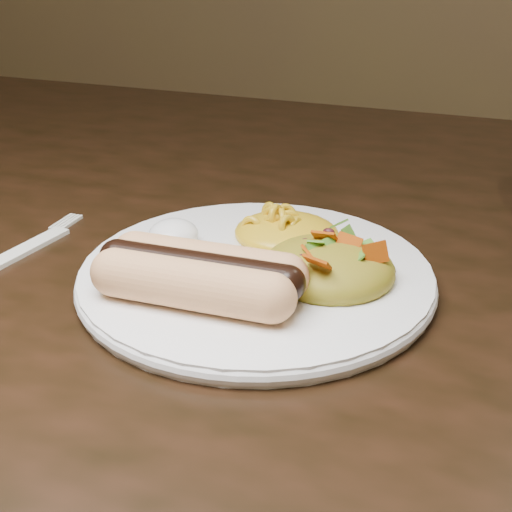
% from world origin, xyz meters
% --- Properties ---
extents(table, '(1.60, 0.90, 0.75)m').
position_xyz_m(table, '(0.00, 0.00, 0.66)').
color(table, black).
rests_on(table, floor).
extents(plate, '(0.27, 0.27, 0.01)m').
position_xyz_m(plate, '(0.11, -0.11, 0.76)').
color(plate, white).
rests_on(plate, table).
extents(hotdog, '(0.13, 0.07, 0.03)m').
position_xyz_m(hotdog, '(0.09, -0.16, 0.78)').
color(hotdog, '#F3BF6C').
rests_on(hotdog, plate).
extents(mac_and_cheese, '(0.10, 0.10, 0.03)m').
position_xyz_m(mac_and_cheese, '(0.12, -0.05, 0.78)').
color(mac_and_cheese, gold).
rests_on(mac_and_cheese, plate).
extents(sour_cream, '(0.05, 0.05, 0.02)m').
position_xyz_m(sour_cream, '(0.04, -0.09, 0.78)').
color(sour_cream, white).
rests_on(sour_cream, plate).
extents(taco_salad, '(0.10, 0.09, 0.04)m').
position_xyz_m(taco_salad, '(0.17, -0.10, 0.78)').
color(taco_salad, '#D2611E').
rests_on(taco_salad, plate).
extents(fork, '(0.04, 0.13, 0.00)m').
position_xyz_m(fork, '(-0.09, -0.12, 0.75)').
color(fork, white).
rests_on(fork, table).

